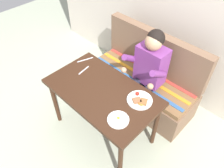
# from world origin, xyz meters

# --- Properties ---
(ground_plane) EXTENTS (8.00, 8.00, 0.00)m
(ground_plane) POSITION_xyz_m (0.00, 0.00, 0.00)
(ground_plane) COLOR #ABB39A
(back_wall) EXTENTS (4.40, 0.10, 2.60)m
(back_wall) POSITION_xyz_m (0.00, 1.27, 1.30)
(back_wall) COLOR beige
(back_wall) RESTS_ON ground
(table) EXTENTS (1.20, 0.70, 0.73)m
(table) POSITION_xyz_m (0.00, 0.00, 0.65)
(table) COLOR #371F12
(table) RESTS_ON ground
(couch) EXTENTS (1.44, 0.56, 1.00)m
(couch) POSITION_xyz_m (0.00, 0.76, 0.33)
(couch) COLOR brown
(couch) RESTS_ON ground
(person) EXTENTS (0.45, 0.61, 1.21)m
(person) POSITION_xyz_m (0.13, 0.59, 0.74)
(person) COLOR #783581
(person) RESTS_ON ground
(plate_breakfast) EXTENTS (0.26, 0.26, 0.05)m
(plate_breakfast) POSITION_xyz_m (0.37, 0.16, 0.74)
(plate_breakfast) COLOR white
(plate_breakfast) RESTS_ON table
(plate_eggs) EXTENTS (0.20, 0.20, 0.04)m
(plate_eggs) POSITION_xyz_m (0.38, -0.16, 0.74)
(plate_eggs) COLOR white
(plate_eggs) RESTS_ON table
(fork) EXTENTS (0.04, 0.17, 0.00)m
(fork) POSITION_xyz_m (-0.38, 0.08, 0.73)
(fork) COLOR silver
(fork) RESTS_ON table
(knife) EXTENTS (0.08, 0.19, 0.00)m
(knife) POSITION_xyz_m (-0.52, 0.21, 0.73)
(knife) COLOR silver
(knife) RESTS_ON table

